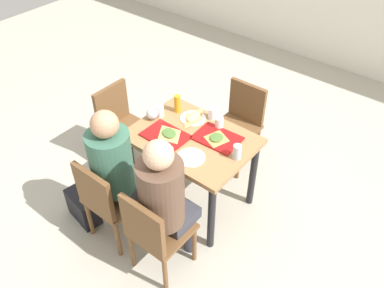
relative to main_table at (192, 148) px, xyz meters
name	(u,v)px	position (x,y,z in m)	size (l,w,h in m)	color
ground_plane	(192,199)	(0.00, 0.00, -0.64)	(10.00, 10.00, 0.02)	#B2AD9E
main_table	(192,148)	(0.00, 0.00, 0.00)	(0.99, 0.72, 0.74)	#9E7247
chair_near_left	(106,198)	(-0.25, -0.75, -0.14)	(0.40, 0.40, 0.83)	brown
chair_near_right	(154,231)	(0.25, -0.75, -0.14)	(0.40, 0.40, 0.83)	brown
chair_far_side	(240,119)	(0.00, 0.75, -0.14)	(0.40, 0.40, 0.83)	brown
chair_left_end	(120,121)	(-0.88, 0.00, -0.14)	(0.40, 0.40, 0.83)	brown
person_in_red	(116,165)	(-0.25, -0.61, 0.10)	(0.32, 0.42, 1.24)	#383842
person_in_brown_jacket	(165,196)	(0.25, -0.61, 0.10)	(0.32, 0.42, 1.24)	#383842
tray_red_near	(166,136)	(-0.17, -0.13, 0.12)	(0.36, 0.26, 0.02)	#B21414
tray_red_far	(217,138)	(0.17, 0.11, 0.12)	(0.36, 0.26, 0.02)	#B21414
paper_plate_center	(193,118)	(-0.15, 0.20, 0.12)	(0.22, 0.22, 0.01)	white
paper_plate_near_edge	(191,157)	(0.15, -0.20, 0.12)	(0.22, 0.22, 0.01)	white
pizza_slice_a	(169,134)	(-0.15, -0.10, 0.14)	(0.24, 0.21, 0.02)	#DBAD60
pizza_slice_b	(217,138)	(0.18, 0.09, 0.14)	(0.21, 0.21, 0.02)	tan
pizza_slice_c	(194,117)	(-0.14, 0.20, 0.13)	(0.17, 0.26, 0.02)	#DBAD60
plastic_cup_a	(212,113)	(-0.02, 0.31, 0.17)	(0.07, 0.07, 0.10)	white
plastic_cup_b	(169,154)	(0.02, -0.31, 0.17)	(0.07, 0.07, 0.10)	white
plastic_cup_c	(160,111)	(-0.40, 0.05, 0.17)	(0.07, 0.07, 0.10)	white
plastic_cup_d	(219,123)	(0.10, 0.23, 0.17)	(0.07, 0.07, 0.10)	white
soda_can	(237,152)	(0.42, 0.02, 0.18)	(0.07, 0.07, 0.12)	#B7BCC6
condiment_bottle	(177,104)	(-0.32, 0.20, 0.20)	(0.06, 0.06, 0.16)	orange
foil_bundle	(152,114)	(-0.42, -0.02, 0.17)	(0.10, 0.10, 0.10)	silver
handbag	(83,207)	(-0.60, -0.76, -0.49)	(0.32, 0.16, 0.28)	black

